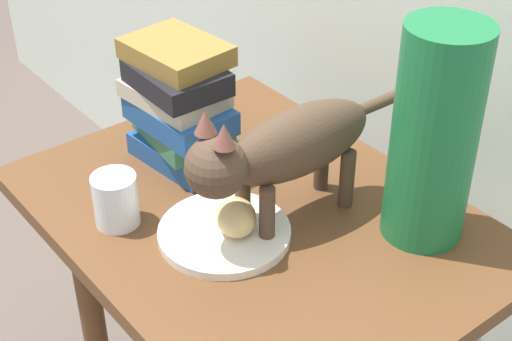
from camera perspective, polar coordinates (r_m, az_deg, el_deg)
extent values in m
cube|color=brown|center=(1.24, 0.00, -3.64)|extent=(0.76, 0.57, 0.03)
cylinder|color=brown|center=(1.50, -11.73, -12.09)|extent=(0.04, 0.04, 0.59)
cylinder|color=brown|center=(1.66, 1.19, -5.73)|extent=(0.04, 0.04, 0.59)
cylinder|color=silver|center=(1.18, -2.35, -4.62)|extent=(0.20, 0.20, 0.01)
ellipsoid|color=#E0BC7A|center=(1.15, -1.48, -3.46)|extent=(0.10, 0.09, 0.05)
cylinder|color=#4C3828|center=(1.14, 0.82, -3.38)|extent=(0.02, 0.02, 0.10)
cylinder|color=#4C3828|center=(1.18, -0.98, -1.96)|extent=(0.02, 0.02, 0.10)
cylinder|color=#4C3828|center=(1.23, 6.73, -0.59)|extent=(0.02, 0.02, 0.10)
cylinder|color=#4C3828|center=(1.26, 4.88, 0.64)|extent=(0.02, 0.02, 0.10)
ellipsoid|color=#4C3828|center=(1.15, 3.26, 2.18)|extent=(0.09, 0.26, 0.11)
sphere|color=#4C3828|center=(1.07, -2.98, 0.24)|extent=(0.09, 0.09, 0.09)
cone|color=brown|center=(1.02, -2.37, 2.60)|extent=(0.03, 0.03, 0.03)
cone|color=brown|center=(1.05, -3.76, 3.60)|extent=(0.03, 0.03, 0.03)
cylinder|color=#4C3828|center=(1.27, 10.28, 5.45)|extent=(0.02, 0.16, 0.02)
cube|color=#1E4C8C|center=(1.35, -5.22, 1.56)|extent=(0.19, 0.14, 0.04)
cube|color=#336B4C|center=(1.33, -5.40, 3.04)|extent=(0.17, 0.13, 0.04)
cube|color=#1E4C8C|center=(1.30, -5.63, 4.12)|extent=(0.18, 0.12, 0.04)
cube|color=#BCB299|center=(1.29, -6.04, 5.70)|extent=(0.18, 0.13, 0.03)
cube|color=black|center=(1.27, -5.87, 6.86)|extent=(0.16, 0.12, 0.04)
cube|color=olive|center=(1.27, -6.10, 8.63)|extent=(0.17, 0.14, 0.03)
cylinder|color=#196B38|center=(1.12, 13.02, 2.49)|extent=(0.12, 0.12, 0.34)
cylinder|color=silver|center=(1.20, -10.32, -2.15)|extent=(0.07, 0.07, 0.08)
cylinder|color=silver|center=(1.21, -10.22, -2.92)|extent=(0.06, 0.06, 0.04)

